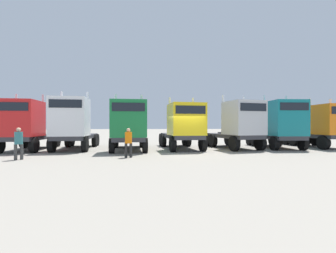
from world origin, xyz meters
TOP-DOWN VIEW (x-y plane):
  - ground at (0.00, 0.00)m, footprint 200.00×200.00m
  - semi_truck_red at (-11.50, 1.60)m, footprint 2.79×5.99m
  - semi_truck_white at (-8.21, 1.88)m, footprint 2.86×6.51m
  - semi_truck_green at (-4.03, 0.95)m, footprint 2.95×6.41m
  - semi_truck_yellow at (0.06, 1.55)m, footprint 3.10×6.57m
  - semi_truck_silver at (4.41, 1.48)m, footprint 3.55×6.07m
  - semi_truck_teal at (7.85, 1.50)m, footprint 2.76×5.91m
  - semi_truck_orange at (11.79, 1.73)m, footprint 2.74×5.95m
  - visitor_in_hivis at (-3.79, -2.39)m, footprint 0.44×0.41m
  - visitor_with_camera at (-9.65, -2.75)m, footprint 0.56×0.56m

SIDE VIEW (x-z plane):
  - ground at x=0.00m, z-range 0.00..0.00m
  - visitor_in_hivis at x=-3.79m, z-range 0.13..1.84m
  - visitor_with_camera at x=-9.65m, z-range 0.14..1.89m
  - semi_truck_orange at x=11.79m, z-range -0.23..3.88m
  - semi_truck_yellow at x=0.06m, z-range -0.20..3.85m
  - semi_truck_green at x=-4.03m, z-range -0.25..3.92m
  - semi_truck_red at x=-11.50m, z-range -0.19..4.01m
  - semi_truck_silver at x=4.41m, z-range -0.20..4.07m
  - semi_truck_white at x=-8.21m, z-range -0.25..4.19m
  - semi_truck_teal at x=7.85m, z-range -0.20..4.15m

